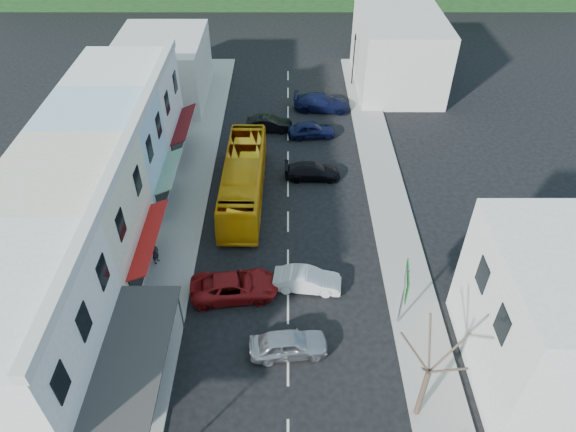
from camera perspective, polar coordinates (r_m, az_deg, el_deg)
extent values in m
plane|color=black|center=(30.97, 0.00, -10.32)|extent=(120.00, 120.00, 0.00)
cube|color=gray|center=(38.81, -11.15, 1.40)|extent=(3.00, 52.00, 0.15)
cube|color=gray|center=(38.81, 11.15, 1.40)|extent=(3.00, 52.00, 0.15)
cube|color=beige|center=(27.45, -27.83, -12.69)|extent=(7.00, 9.00, 8.00)
cube|color=#5A0F11|center=(26.58, -19.07, -14.73)|extent=(1.30, 7.65, 0.08)
cube|color=beige|center=(32.67, -22.50, -0.97)|extent=(7.00, 8.00, 8.00)
cube|color=#B21713|center=(31.95, -15.26, -2.30)|extent=(1.30, 6.80, 0.08)
cube|color=#A3C3D8|center=(37.88, -19.38, 5.99)|extent=(7.00, 6.00, 8.00)
cube|color=#195926|center=(37.25, -13.08, 4.97)|extent=(1.30, 5.10, 0.08)
cube|color=beige|center=(43.17, -17.15, 10.87)|extent=(7.00, 7.00, 8.00)
cube|color=#5A0F11|center=(42.62, -11.55, 10.02)|extent=(1.30, 5.95, 0.08)
cube|color=beige|center=(28.71, 28.53, -10.16)|extent=(8.00, 9.00, 8.00)
cube|color=#B7B2A8|center=(52.57, -13.71, 15.60)|extent=(8.00, 10.00, 6.00)
cube|color=#B7B2A8|center=(54.85, 12.13, 17.46)|extent=(8.00, 12.00, 7.00)
imported|color=#E99F0C|center=(38.04, -4.96, 4.01)|extent=(2.68, 11.64, 3.10)
imported|color=#AAABAF|center=(28.58, 0.05, -14.06)|extent=(4.58, 2.30, 1.40)
imported|color=silver|center=(31.58, 2.14, -7.12)|extent=(4.57, 2.27, 1.40)
imported|color=maroon|center=(31.38, -5.97, -7.79)|extent=(4.80, 2.44, 1.40)
imported|color=black|center=(40.43, 2.74, 5.09)|extent=(4.50, 1.85, 1.40)
imported|color=black|center=(45.66, 2.63, 9.57)|extent=(4.55, 2.21, 1.40)
imported|color=black|center=(46.56, -2.12, 10.23)|extent=(4.45, 1.93, 1.40)
imported|color=black|center=(49.98, 3.78, 12.40)|extent=(4.64, 2.23, 1.40)
imported|color=black|center=(33.90, -14.56, -3.95)|extent=(0.59, 0.71, 1.70)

